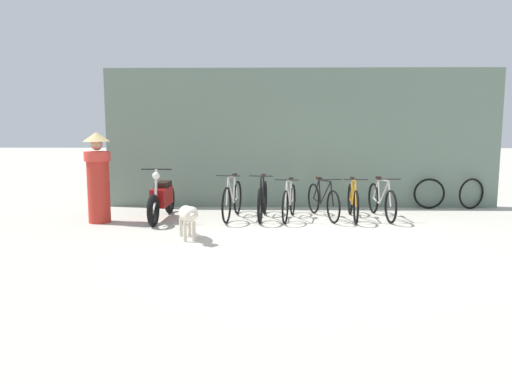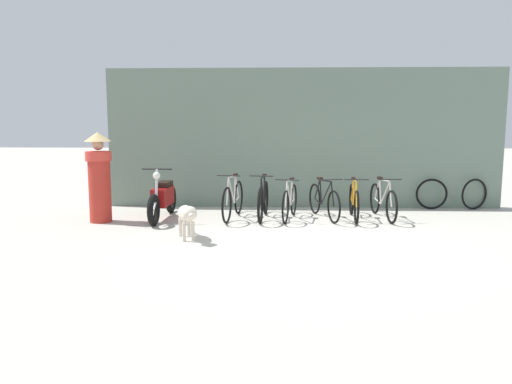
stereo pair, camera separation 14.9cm
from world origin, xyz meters
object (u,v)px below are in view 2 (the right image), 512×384
(motorcycle, at_px, (163,199))
(person_in_robes, at_px, (99,175))
(bicycle_4, at_px, (354,202))
(bicycle_5, at_px, (383,201))
(stray_dog, at_px, (187,215))
(bicycle_0, at_px, (233,200))
(bicycle_3, at_px, (324,201))
(spare_tire_right, at_px, (432,194))
(bicycle_2, at_px, (290,202))
(bicycle_1, at_px, (263,200))
(spare_tire_left, at_px, (474,194))

(motorcycle, relative_size, person_in_robes, 1.13)
(bicycle_4, xyz_separation_m, motorcycle, (-3.80, -0.13, 0.07))
(bicycle_5, xyz_separation_m, motorcycle, (-4.39, -0.24, 0.07))
(stray_dog, bearing_deg, bicycle_0, 142.79)
(bicycle_3, height_order, motorcycle, motorcycle)
(person_in_robes, bearing_deg, spare_tire_right, 173.96)
(bicycle_2, xyz_separation_m, bicycle_5, (1.87, 0.16, -0.00))
(bicycle_0, relative_size, motorcycle, 0.88)
(bicycle_0, distance_m, spare_tire_right, 4.48)
(bicycle_2, height_order, bicycle_3, bicycle_2)
(bicycle_1, height_order, bicycle_3, bicycle_1)
(person_in_robes, height_order, spare_tire_right, person_in_robes)
(bicycle_1, height_order, spare_tire_right, bicycle_1)
(bicycle_4, bearing_deg, bicycle_1, -86.22)
(person_in_robes, relative_size, spare_tire_left, 2.51)
(bicycle_3, distance_m, bicycle_5, 1.18)
(bicycle_2, distance_m, person_in_robes, 3.73)
(bicycle_5, bearing_deg, bicycle_4, -84.56)
(motorcycle, height_order, spare_tire_right, motorcycle)
(bicycle_1, height_order, spare_tire_left, bicycle_1)
(bicycle_1, xyz_separation_m, motorcycle, (-2.00, -0.11, 0.04))
(stray_dog, bearing_deg, bicycle_2, 116.89)
(stray_dog, bearing_deg, bicycle_3, 109.36)
(bicycle_0, relative_size, bicycle_5, 0.99)
(motorcycle, distance_m, stray_dog, 1.91)
(bicycle_2, distance_m, motorcycle, 2.53)
(bicycle_0, distance_m, stray_dog, 1.96)
(spare_tire_right, bearing_deg, bicycle_3, -155.41)
(bicycle_0, distance_m, bicycle_2, 1.14)
(stray_dog, height_order, person_in_robes, person_in_robes)
(bicycle_4, distance_m, motorcycle, 3.80)
(bicycle_3, height_order, bicycle_5, bicycle_5)
(bicycle_4, height_order, person_in_robes, person_in_robes)
(bicycle_4, relative_size, spare_tire_right, 2.41)
(bicycle_1, height_order, bicycle_4, bicycle_1)
(person_in_robes, bearing_deg, motorcycle, 175.93)
(bicycle_0, distance_m, bicycle_1, 0.61)
(bicycle_4, xyz_separation_m, bicycle_5, (0.59, 0.11, -0.00))
(bicycle_2, xyz_separation_m, stray_dog, (-1.74, -1.81, 0.07))
(bicycle_0, bearing_deg, spare_tire_right, 114.24)
(bicycle_0, bearing_deg, spare_tire_left, 111.54)
(bicycle_2, height_order, bicycle_4, bicycle_4)
(bicycle_0, bearing_deg, bicycle_5, 100.63)
(bicycle_5, xyz_separation_m, stray_dog, (-3.60, -1.97, 0.07))
(bicycle_0, relative_size, person_in_robes, 1.00)
(bicycle_1, xyz_separation_m, bicycle_3, (1.21, 0.09, -0.02))
(bicycle_4, bearing_deg, motorcycle, -84.82)
(bicycle_3, xyz_separation_m, spare_tire_right, (2.49, 1.14, -0.01))
(bicycle_0, bearing_deg, stray_dog, -9.41)
(bicycle_0, bearing_deg, motorcycle, -76.37)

